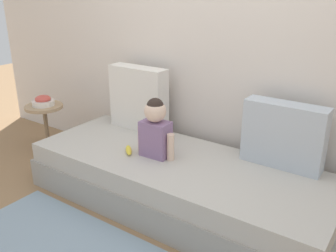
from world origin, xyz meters
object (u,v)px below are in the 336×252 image
at_px(couch, 178,183).
at_px(throw_pillow_left, 139,98).
at_px(throw_pillow_right, 284,135).
at_px(toddler, 155,128).
at_px(fruit_bowl, 43,101).
at_px(banana, 129,150).
at_px(side_table, 45,117).

height_order(couch, throw_pillow_left, throw_pillow_left).
height_order(throw_pillow_right, toddler, throw_pillow_right).
distance_m(throw_pillow_left, fruit_bowl, 1.00).
xyz_separation_m(couch, fruit_bowl, (-1.60, 0.05, 0.36)).
relative_size(throw_pillow_right, fruit_bowl, 2.67).
bearing_deg(toddler, banana, -158.40).
xyz_separation_m(throw_pillow_left, toddler, (0.47, -0.38, -0.05)).
bearing_deg(toddler, fruit_bowl, 176.81).
distance_m(banana, side_table, 1.23).
relative_size(couch, throw_pillow_left, 4.25).
distance_m(throw_pillow_right, side_table, 2.29).
height_order(couch, throw_pillow_right, throw_pillow_right).
distance_m(throw_pillow_right, toddler, 0.92).
xyz_separation_m(throw_pillow_left, throw_pillow_right, (1.31, 0.00, -0.05)).
distance_m(couch, banana, 0.46).
xyz_separation_m(banana, side_table, (-1.22, 0.16, -0.02)).
relative_size(throw_pillow_right, banana, 3.35).
bearing_deg(throw_pillow_right, side_table, -172.31).
relative_size(throw_pillow_left, side_table, 1.10).
distance_m(couch, toddler, 0.46).
bearing_deg(fruit_bowl, couch, -1.68).
xyz_separation_m(couch, side_table, (-1.60, 0.05, 0.20)).
distance_m(toddler, fruit_bowl, 1.42).
height_order(throw_pillow_left, toddler, throw_pillow_left).
relative_size(throw_pillow_right, toddler, 1.25).
height_order(toddler, banana, toddler).
xyz_separation_m(side_table, fruit_bowl, (-0.00, -0.00, 0.16)).
xyz_separation_m(couch, banana, (-0.39, -0.11, 0.22)).
distance_m(side_table, fruit_bowl, 0.16).
relative_size(throw_pillow_left, banana, 3.30).
xyz_separation_m(throw_pillow_left, side_table, (-0.95, -0.30, -0.28)).
bearing_deg(throw_pillow_left, toddler, -39.22).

